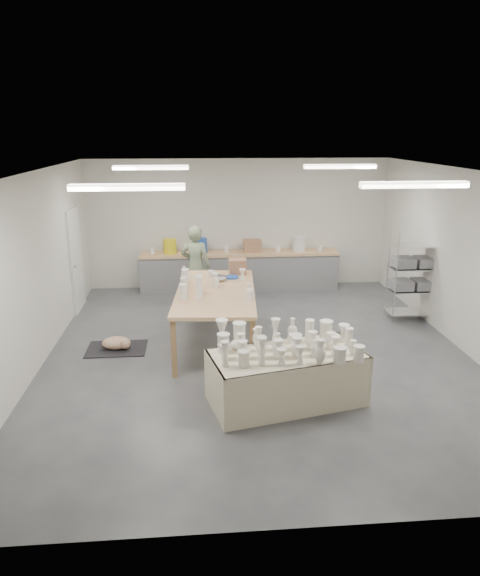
{
  "coord_description": "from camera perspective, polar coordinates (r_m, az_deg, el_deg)",
  "views": [
    {
      "loc": [
        -0.96,
        -7.9,
        3.6
      ],
      "look_at": [
        -0.27,
        0.36,
        1.05
      ],
      "focal_mm": 32.0,
      "sensor_mm": 36.0,
      "label": 1
    }
  ],
  "objects": [
    {
      "name": "potter",
      "position": [
        10.85,
        -4.94,
        2.44
      ],
      "size": [
        0.73,
        0.6,
        1.73
      ],
      "primitive_type": "imported",
      "rotation": [
        0.0,
        0.0,
        2.81
      ],
      "color": "gray",
      "rests_on": "ground"
    },
    {
      "name": "cat",
      "position": [
        9.06,
        -13.45,
        -5.94
      ],
      "size": [
        0.53,
        0.41,
        0.21
      ],
      "rotation": [
        0.0,
        0.0,
        0.18
      ],
      "color": "white",
      "rests_on": "rug"
    },
    {
      "name": "wire_shelf",
      "position": [
        10.54,
        18.65,
        1.44
      ],
      "size": [
        0.88,
        0.48,
        1.8
      ],
      "color": "silver",
      "rests_on": "ground"
    },
    {
      "name": "drying_table",
      "position": [
        7.13,
        5.12,
        -9.44
      ],
      "size": [
        2.24,
        1.44,
        1.1
      ],
      "rotation": [
        0.0,
        0.0,
        0.23
      ],
      "color": "olive",
      "rests_on": "ground"
    },
    {
      "name": "rug",
      "position": [
        9.13,
        -13.53,
        -6.57
      ],
      "size": [
        1.0,
        0.7,
        0.02
      ],
      "primitive_type": "cube",
      "color": "black",
      "rests_on": "ground"
    },
    {
      "name": "red_stool",
      "position": [
        11.26,
        -4.87,
        0.09
      ],
      "size": [
        0.49,
        0.49,
        0.35
      ],
      "rotation": [
        0.0,
        0.0,
        0.4
      ],
      "color": "red",
      "rests_on": "ground"
    },
    {
      "name": "back_counter",
      "position": [
        12.03,
        -0.1,
        2.09
      ],
      "size": [
        4.6,
        0.6,
        1.24
      ],
      "color": "tan",
      "rests_on": "ground"
    },
    {
      "name": "work_table",
      "position": [
        8.86,
        -2.78,
        -0.22
      ],
      "size": [
        1.51,
        2.73,
        1.34
      ],
      "rotation": [
        0.0,
        0.0,
        -0.07
      ],
      "color": "tan",
      "rests_on": "ground"
    },
    {
      "name": "room",
      "position": [
        8.18,
        1.3,
        6.22
      ],
      "size": [
        8.0,
        8.02,
        3.0
      ],
      "color": "#424449",
      "rests_on": "ground"
    }
  ]
}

